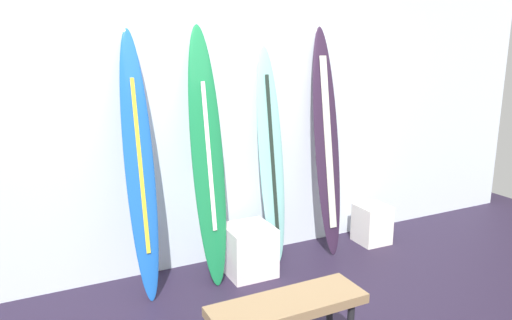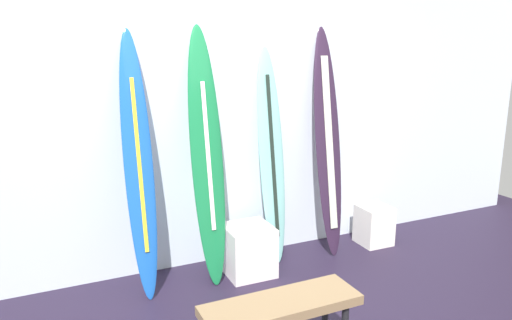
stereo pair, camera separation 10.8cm
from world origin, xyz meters
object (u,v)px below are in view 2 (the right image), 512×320
at_px(surfboard_cobalt, 139,165).
at_px(surfboard_emerald, 207,158).
at_px(bench, 281,311).
at_px(surfboard_charcoal, 328,145).
at_px(display_block_left, 374,225).
at_px(display_block_center, 248,250).
at_px(surfboard_seafoam, 271,158).

relative_size(surfboard_cobalt, surfboard_emerald, 0.98).
bearing_deg(surfboard_cobalt, bench, -69.45).
relative_size(surfboard_charcoal, bench, 2.19).
xyz_separation_m(surfboard_cobalt, display_block_left, (2.29, -0.04, -0.85)).
height_order(surfboard_emerald, surfboard_charcoal, surfboard_emerald).
bearing_deg(display_block_center, surfboard_seafoam, 32.35).
distance_m(surfboard_seafoam, display_block_center, 0.83).
height_order(surfboard_emerald, surfboard_seafoam, surfboard_emerald).
distance_m(surfboard_emerald, display_block_center, 0.90).
distance_m(surfboard_cobalt, surfboard_seafoam, 1.21).
bearing_deg(surfboard_seafoam, surfboard_charcoal, -5.23).
bearing_deg(display_block_center, surfboard_charcoal, 9.75).
relative_size(surfboard_cobalt, display_block_center, 4.81).
xyz_separation_m(surfboard_emerald, display_block_center, (0.32, -0.11, -0.83)).
xyz_separation_m(surfboard_charcoal, display_block_left, (0.53, -0.08, -0.85)).
relative_size(surfboard_emerald, surfboard_seafoam, 1.09).
relative_size(surfboard_seafoam, display_block_center, 4.51).
relative_size(display_block_left, bench, 0.40).
bearing_deg(display_block_left, surfboard_charcoal, 171.36).
bearing_deg(display_block_center, bench, -105.51).
height_order(surfboard_seafoam, surfboard_charcoal, surfboard_charcoal).
bearing_deg(surfboard_cobalt, display_block_left, -1.06).
bearing_deg(bench, surfboard_seafoam, 65.50).
bearing_deg(surfboard_charcoal, display_block_left, -8.64).
height_order(surfboard_cobalt, display_block_center, surfboard_cobalt).
relative_size(surfboard_cobalt, bench, 2.15).
xyz_separation_m(surfboard_charcoal, display_block_center, (-0.88, -0.15, -0.83)).
bearing_deg(display_block_left, surfboard_emerald, 178.82).
distance_m(surfboard_charcoal, display_block_left, 1.00).
distance_m(display_block_left, display_block_center, 1.41).
relative_size(display_block_center, bench, 0.45).
distance_m(surfboard_charcoal, display_block_center, 1.22).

